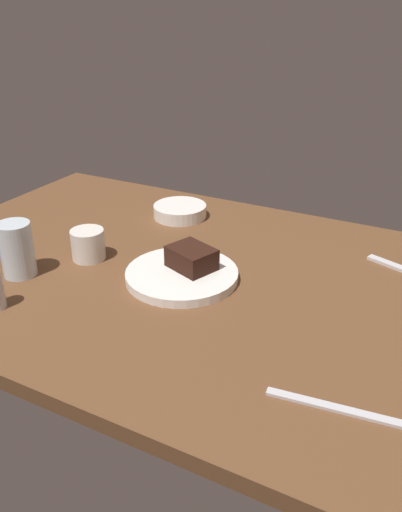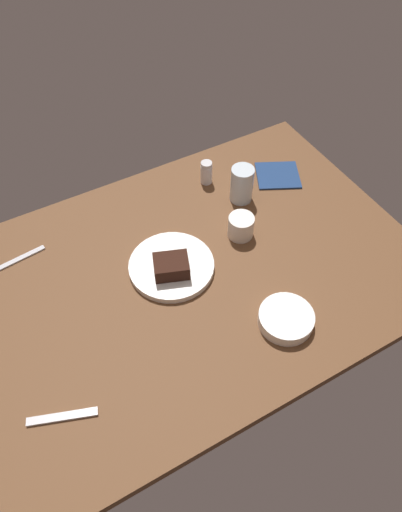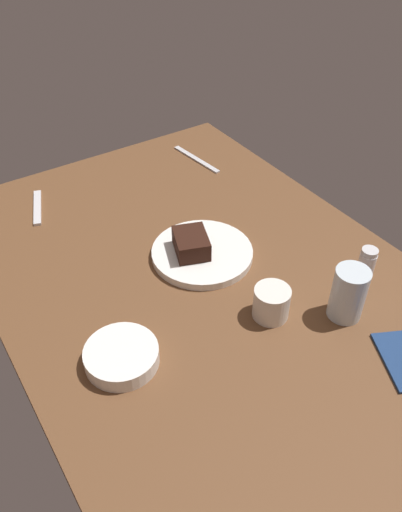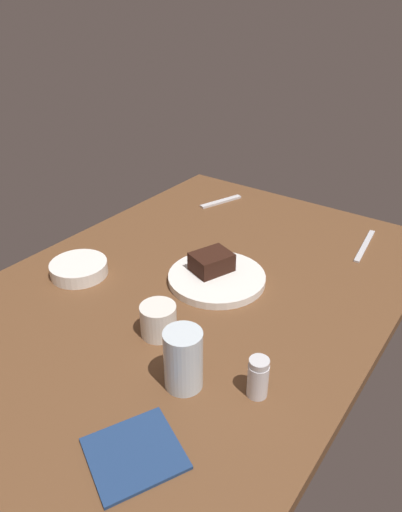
% 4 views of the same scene
% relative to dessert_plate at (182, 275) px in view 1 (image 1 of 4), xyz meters
% --- Properties ---
extents(dining_table, '(1.20, 0.84, 0.03)m').
position_rel_dessert_plate_xyz_m(dining_table, '(0.05, -0.03, -0.02)').
color(dining_table, brown).
rests_on(dining_table, ground).
extents(dessert_plate, '(0.23, 0.23, 0.02)m').
position_rel_dessert_plate_xyz_m(dessert_plate, '(0.00, 0.00, 0.00)').
color(dessert_plate, white).
rests_on(dessert_plate, dining_table).
extents(chocolate_cake_slice, '(0.11, 0.10, 0.04)m').
position_rel_dessert_plate_xyz_m(chocolate_cake_slice, '(-0.01, -0.02, 0.03)').
color(chocolate_cake_slice, black).
rests_on(chocolate_cake_slice, dessert_plate).
extents(water_glass, '(0.07, 0.07, 0.11)m').
position_rel_dessert_plate_xyz_m(water_glass, '(0.30, 0.14, 0.05)').
color(water_glass, silver).
rests_on(water_glass, dining_table).
extents(side_bowl, '(0.14, 0.14, 0.03)m').
position_rel_dessert_plate_xyz_m(side_bowl, '(0.17, -0.28, 0.01)').
color(side_bowl, white).
rests_on(side_bowl, dining_table).
extents(coffee_cup, '(0.07, 0.07, 0.07)m').
position_rel_dessert_plate_xyz_m(coffee_cup, '(0.22, 0.01, 0.02)').
color(coffee_cup, silver).
rests_on(coffee_cup, dining_table).
extents(dessert_spoon, '(0.15, 0.07, 0.01)m').
position_rel_dessert_plate_xyz_m(dessert_spoon, '(-0.39, -0.25, -0.01)').
color(dessert_spoon, silver).
rests_on(dessert_spoon, dining_table).
extents(butter_knife, '(0.19, 0.04, 0.01)m').
position_rel_dessert_plate_xyz_m(butter_knife, '(-0.37, 0.22, -0.01)').
color(butter_knife, silver).
rests_on(butter_knife, dining_table).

